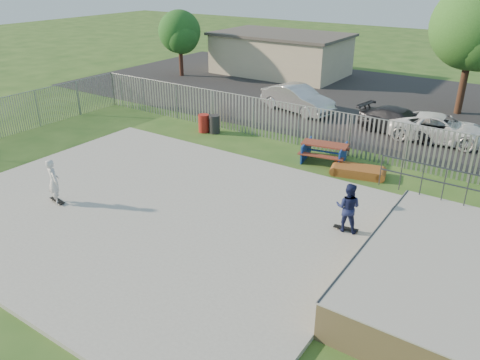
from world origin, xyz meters
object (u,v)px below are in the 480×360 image
Objects in this scene: tree_left at (180,32)px; funbox at (358,171)px; car_dark at (400,122)px; tree_mid at (474,27)px; trash_bin_red at (204,123)px; trash_bin_grey at (214,124)px; car_white at (439,128)px; car_silver at (297,99)px; skater_white at (54,181)px; picnic_table at (324,152)px; skater_navy at (348,207)px.

funbox is at bearing -29.65° from tree_left.
car_dark is 0.89× the size of tree_left.
trash_bin_red is at bearing -132.97° from tree_mid.
trash_bin_grey is 0.20× the size of car_white.
car_silver is 15.78m from skater_white.
car_dark is at bearing -106.94° from tree_mid.
picnic_table is 7.86m from car_silver.
tree_left is at bearing -45.88° from skater_navy.
car_dark reaches higher than trash_bin_grey.
skater_navy reaches higher than car_white.
picnic_table is at bearing -128.75° from car_silver.
trash_bin_red is 9.65m from skater_white.
skater_navy is at bearing -37.29° from tree_left.
funbox is at bearing -7.01° from trash_bin_grey.
tree_mid reaches higher than skater_white.
funbox is at bearing -122.08° from car_silver.
car_white is at bearing 27.10° from trash_bin_red.
tree_left is (-12.40, 3.85, 2.58)m from car_silver.
trash_bin_red is at bearing -44.58° from tree_left.
funbox is 8.89m from trash_bin_red.
car_white is (1.93, -0.01, 0.02)m from car_dark.
picnic_table is 1.37× the size of skater_navy.
tree_left is at bearing 138.71° from picnic_table.
skater_navy is at bearing -87.08° from funbox.
trash_bin_red is at bearing 173.87° from car_silver.
car_silver is at bearing -64.25° from skater_navy.
car_dark is 0.61× the size of tree_mid.
tree_left is at bearing -176.63° from tree_mid.
tree_left reaches higher than car_dark.
car_silver is 2.85× the size of skater_white.
picnic_table is at bearing -30.70° from tree_left.
funbox is 0.41× the size of tree_left.
picnic_table is 7.00m from trash_bin_red.
car_silver is at bearing 73.60° from trash_bin_grey.
tree_mid is (8.08, 5.05, 4.15)m from car_silver.
tree_mid is (3.39, 11.35, 4.52)m from picnic_table.
funbox is 1.24× the size of skater_navy.
trash_bin_red reaches higher than funbox.
skater_navy is at bearing -131.08° from car_silver.
trash_bin_red is 0.57× the size of skater_white.
tree_left is 3.02× the size of skater_white.
car_silver is at bearing 80.40° from car_white.
tree_mid is at bearing 47.03° from trash_bin_red.
car_dark is 16.98m from skater_white.
picnic_table is 0.31× the size of tree_mid.
picnic_table is at bearing -1.64° from trash_bin_red.
trash_bin_grey is at bearing -131.84° from tree_mid.
picnic_table is 0.48× the size of car_silver.
car_silver is 8.30m from car_white.
car_white is 7.15m from tree_mid.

